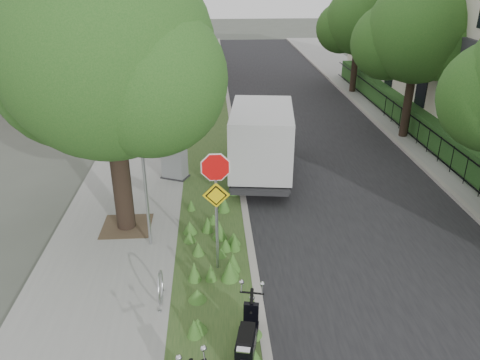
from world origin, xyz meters
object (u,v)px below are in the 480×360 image
object	(u,v)px
utility_cabinet	(175,162)
box_truck	(262,138)
sign_assembly	(216,189)
scooter_far	(247,343)

from	to	relation	value
utility_cabinet	box_truck	bearing A→B (deg)	3.56
sign_assembly	box_truck	distance (m)	6.09
utility_cabinet	scooter_far	bearing A→B (deg)	-77.52
scooter_far	box_truck	bearing A→B (deg)	82.24
scooter_far	utility_cabinet	bearing A→B (deg)	102.48
scooter_far	utility_cabinet	world-z (taller)	utility_cabinet
sign_assembly	scooter_far	world-z (taller)	sign_assembly
box_truck	utility_cabinet	distance (m)	3.20
scooter_far	utility_cabinet	distance (m)	8.80
sign_assembly	scooter_far	xyz separation A→B (m)	(0.50, -2.99, -1.83)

